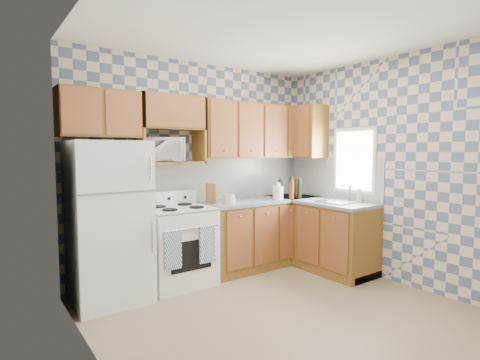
{
  "coord_description": "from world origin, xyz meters",
  "views": [
    {
      "loc": [
        -2.41,
        -2.66,
        1.58
      ],
      "look_at": [
        0.05,
        0.75,
        1.25
      ],
      "focal_mm": 28.0,
      "sensor_mm": 36.0,
      "label": 1
    }
  ],
  "objects_px": {
    "microwave": "(161,150)",
    "electric_kettle": "(278,193)",
    "stove_body": "(178,247)",
    "refrigerator": "(109,222)"
  },
  "relations": [
    {
      "from": "microwave",
      "to": "electric_kettle",
      "type": "relative_size",
      "value": 2.87
    },
    {
      "from": "stove_body",
      "to": "microwave",
      "type": "distance_m",
      "value": 1.16
    },
    {
      "from": "refrigerator",
      "to": "microwave",
      "type": "relative_size",
      "value": 3.26
    },
    {
      "from": "microwave",
      "to": "electric_kettle",
      "type": "xyz_separation_m",
      "value": [
        1.54,
        -0.34,
        -0.58
      ]
    },
    {
      "from": "electric_kettle",
      "to": "stove_body",
      "type": "bearing_deg",
      "value": 174.05
    },
    {
      "from": "refrigerator",
      "to": "microwave",
      "type": "height_order",
      "value": "microwave"
    },
    {
      "from": "refrigerator",
      "to": "electric_kettle",
      "type": "bearing_deg",
      "value": -3.17
    },
    {
      "from": "refrigerator",
      "to": "microwave",
      "type": "distance_m",
      "value": 1.05
    },
    {
      "from": "stove_body",
      "to": "refrigerator",
      "type": "bearing_deg",
      "value": -178.22
    },
    {
      "from": "refrigerator",
      "to": "electric_kettle",
      "type": "relative_size",
      "value": 9.36
    }
  ]
}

